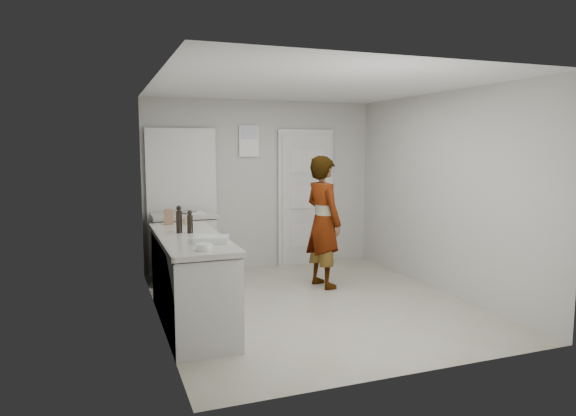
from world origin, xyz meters
name	(u,v)px	position (x,y,z in m)	size (l,w,h in m)	color
ground	(313,303)	(0.00, 0.00, 0.00)	(4.00, 4.00, 0.00)	#A6A08B
room_shell	(252,200)	(-0.17, 1.95, 1.02)	(4.00, 4.00, 4.00)	#BAB8B0
main_counter	(191,284)	(-1.45, -0.20, 0.43)	(0.64, 1.96, 0.93)	silver
side_counter	(184,250)	(-1.25, 1.55, 0.43)	(0.84, 0.61, 0.93)	silver
person	(323,222)	(0.41, 0.65, 0.85)	(0.62, 0.41, 1.71)	silver
cake_mix_box	(169,217)	(-1.55, 0.64, 1.02)	(0.11, 0.05, 0.18)	#916848
spice_jar	(185,221)	(-1.38, 0.57, 0.96)	(0.05, 0.05, 0.08)	tan
oil_cruet_a	(190,222)	(-1.42, -0.03, 1.04)	(0.06, 0.06, 0.24)	black
oil_cruet_b	(179,220)	(-1.53, 0.02, 1.06)	(0.06, 0.06, 0.29)	black
baking_dish	(211,239)	(-1.32, -0.62, 0.95)	(0.38, 0.31, 0.06)	silver
egg_bowl	(204,247)	(-1.46, -0.96, 0.95)	(0.14, 0.14, 0.05)	silver
papers	(194,212)	(-1.09, 1.58, 0.93)	(0.24, 0.30, 0.01)	white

